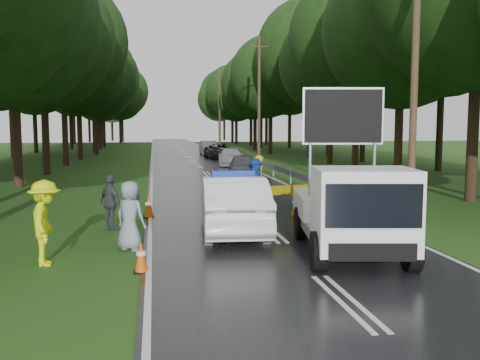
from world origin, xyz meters
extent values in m
plane|color=#214B15|center=(0.00, 0.00, 0.00)|extent=(160.00, 160.00, 0.00)
cube|color=black|center=(0.00, 30.00, 0.01)|extent=(7.00, 140.00, 0.02)
cylinder|color=gray|center=(3.70, 0.00, 0.35)|extent=(0.12, 0.12, 0.70)
cube|color=gray|center=(3.70, 30.00, 0.55)|extent=(0.05, 60.00, 0.30)
cylinder|color=#44371F|center=(5.20, 2.00, 5.00)|extent=(0.24, 0.24, 10.00)
cylinder|color=#44371F|center=(5.20, 28.00, 5.00)|extent=(0.24, 0.24, 10.00)
cube|color=#44371F|center=(5.20, 28.00, 9.20)|extent=(1.40, 0.08, 0.08)
cylinder|color=#44371F|center=(5.20, 54.00, 5.00)|extent=(0.24, 0.24, 10.00)
cube|color=#44371F|center=(5.20, 54.00, 9.20)|extent=(1.40, 0.08, 0.08)
imported|color=white|center=(-1.06, 0.04, 0.80)|extent=(2.00, 4.94, 1.60)
cube|color=#1938A5|center=(-1.06, 0.04, 1.67)|extent=(1.22, 0.41, 0.16)
cube|color=gray|center=(1.37, -2.25, 0.56)|extent=(2.67, 4.51, 0.25)
cube|color=white|center=(1.53, -1.26, 0.96)|extent=(2.48, 2.73, 0.56)
cube|color=white|center=(1.08, -4.05, 1.26)|extent=(2.25, 1.92, 1.72)
cube|color=black|center=(0.95, -4.87, 1.46)|extent=(1.85, 0.34, 0.86)
cube|color=black|center=(1.47, -1.66, 3.23)|extent=(1.91, 0.42, 1.31)
cylinder|color=black|center=(0.10, -4.10, 0.42)|extent=(0.41, 0.88, 0.85)
cylinder|color=black|center=(2.00, -4.40, 0.42)|extent=(0.41, 0.88, 0.85)
cylinder|color=black|center=(0.61, -0.90, 0.42)|extent=(0.41, 0.88, 0.85)
cylinder|color=black|center=(2.51, -1.21, 0.42)|extent=(0.41, 0.88, 0.85)
cube|color=yellow|center=(-0.59, 0.77, 0.56)|extent=(0.08, 0.08, 1.13)
cube|color=yellow|center=(-0.03, 0.86, 0.56)|extent=(0.08, 0.08, 1.13)
cube|color=yellow|center=(1.63, 1.14, 0.56)|extent=(0.08, 0.08, 1.13)
cube|color=yellow|center=(2.19, 1.23, 0.56)|extent=(0.08, 0.08, 1.13)
cube|color=#F2CC00|center=(0.80, 1.00, 1.07)|extent=(2.90, 0.54, 0.28)
imported|color=gold|center=(0.60, 5.00, 0.94)|extent=(0.81, 0.80, 1.88)
imported|color=blue|center=(-0.07, 1.66, 0.99)|extent=(1.21, 1.14, 1.98)
imported|color=#E3F90D|center=(-5.54, -2.65, 0.92)|extent=(0.81, 1.26, 1.85)
imported|color=#3E4245|center=(-4.45, 1.04, 0.80)|extent=(0.88, 0.98, 1.60)
imported|color=gray|center=(-3.80, -1.50, 0.84)|extent=(0.97, 0.92, 1.68)
imported|color=#3B3E42|center=(1.77, 15.21, 0.67)|extent=(1.92, 4.06, 1.34)
imported|color=gray|center=(2.41, 24.64, 0.64)|extent=(2.23, 4.55, 1.27)
imported|color=black|center=(2.60, 32.47, 0.67)|extent=(2.59, 5.01, 1.35)
imported|color=#3D4044|center=(2.18, 38.47, 0.71)|extent=(1.62, 4.33, 1.41)
cube|color=black|center=(-3.50, -3.58, 0.01)|extent=(0.32, 0.32, 0.03)
cone|color=#DB5706|center=(-3.50, -3.58, 0.35)|extent=(0.26, 0.26, 0.66)
cube|color=black|center=(-0.52, 0.13, 0.02)|extent=(0.39, 0.39, 0.03)
cone|color=#DB5706|center=(-0.52, 0.13, 0.42)|extent=(0.32, 0.32, 0.80)
cube|color=black|center=(1.40, 2.50, 0.02)|extent=(0.37, 0.37, 0.03)
cone|color=#DB5706|center=(1.40, 2.50, 0.40)|extent=(0.30, 0.30, 0.76)
cube|color=black|center=(-3.40, 3.00, 0.02)|extent=(0.36, 0.36, 0.03)
cone|color=#DB5706|center=(-3.40, 3.00, 0.39)|extent=(0.30, 0.30, 0.75)
cube|color=black|center=(3.38, 1.50, 0.02)|extent=(0.36, 0.36, 0.03)
cone|color=#DB5706|center=(3.38, 1.50, 0.40)|extent=(0.30, 0.30, 0.75)
camera|label=1|loc=(-3.21, -14.46, 3.02)|focal=40.00mm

